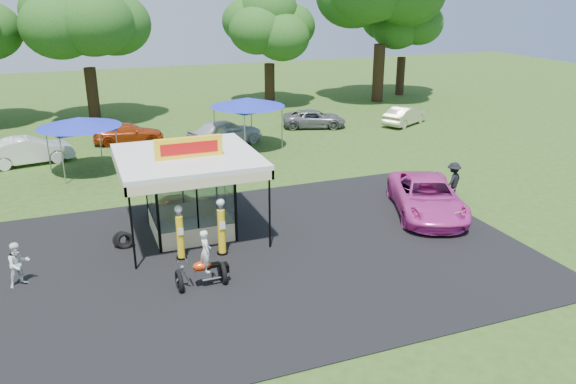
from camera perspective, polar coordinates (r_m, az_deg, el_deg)
name	(u,v)px	position (r m, az deg, el deg)	size (l,w,h in m)	color
ground	(279,279)	(19.77, -0.97, -8.78)	(120.00, 120.00, 0.00)	#2C4917
asphalt_apron	(260,254)	(21.44, -2.83, -6.34)	(20.00, 14.00, 0.04)	black
gas_station_kiosk	(189,192)	(22.99, -10.01, -0.02)	(5.40, 5.40, 4.18)	white
gas_pump_left	(180,234)	(21.05, -10.92, -4.19)	(0.40, 0.40, 2.14)	black
gas_pump_right	(221,228)	(21.16, -6.78, -3.65)	(0.42, 0.42, 2.27)	black
motorcycle	(204,264)	(19.16, -8.50, -7.23)	(1.78, 0.87, 2.11)	black
spare_tires	(123,240)	(22.73, -16.40, -4.72)	(0.81, 0.49, 0.70)	black
a_frame_sign	(454,221)	(24.16, 16.55, -2.85)	(0.57, 0.53, 0.98)	#593819
kiosk_car	(181,204)	(25.48, -10.84, -1.21)	(1.13, 2.82, 0.96)	yellow
pink_sedan	(427,197)	(25.67, 13.93, -0.47)	(2.73, 5.91, 1.64)	#DC3CA7
spectator_west	(19,264)	(21.05, -25.69, -6.63)	(0.77, 0.60, 1.57)	white
spectator_east_a	(453,181)	(27.92, 16.43, 1.11)	(1.17, 0.67, 1.81)	black
bg_car_a	(29,151)	(35.60, -24.83, 3.84)	(1.66, 4.77, 1.57)	white
bg_car_b	(128,133)	(38.38, -15.91, 5.76)	(1.82, 4.48, 1.30)	#A3320C
bg_car_c	(225,132)	(36.59, -6.41, 6.04)	(1.98, 4.93, 1.68)	silver
bg_car_d	(314,119)	(41.33, 2.68, 7.44)	(2.11, 4.57, 1.27)	slate
bg_car_e	(405,116)	(43.01, 11.79, 7.61)	(1.46, 4.20, 1.38)	#BCBA90
tent_west	(79,123)	(32.25, -20.46, 6.63)	(4.43, 4.43, 3.10)	gray
tent_east	(248,102)	(35.29, -4.12, 9.07)	(4.63, 4.63, 3.23)	gray
oak_far_c	(84,22)	(44.91, -20.01, 15.89)	(9.75, 9.75, 11.49)	black
oak_far_d	(269,31)	(49.27, -1.94, 16.06)	(8.26, 8.26, 9.83)	black
oak_far_f	(404,28)	(55.28, 11.66, 16.00)	(7.99, 7.99, 9.63)	black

